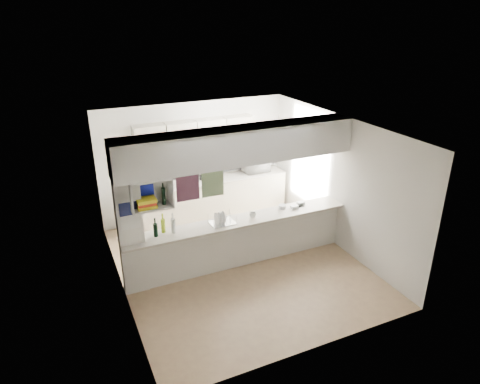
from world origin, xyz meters
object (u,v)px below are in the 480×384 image
microwave (256,165)px  bowl (255,158)px  wine_bottles (164,227)px  dish_rack (222,219)px

microwave → bowl: size_ratio=2.10×
bowl → wine_bottles: 3.39m
microwave → wine_bottles: 3.44m
bowl → dish_rack: (-1.67, -2.10, -0.26)m
wine_bottles → bowl: bearing=37.4°
microwave → bowl: 0.20m
dish_rack → wine_bottles: size_ratio=1.17×
bowl → dish_rack: 2.70m
bowl → wine_bottles: bowl is taller
microwave → dish_rack: size_ratio=1.31×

